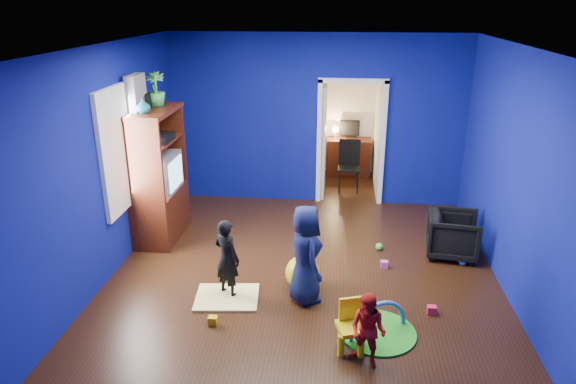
# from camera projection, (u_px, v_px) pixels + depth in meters

# --- Properties ---
(floor) EXTENTS (5.00, 5.50, 0.01)m
(floor) POSITION_uv_depth(u_px,v_px,m) (303.00, 277.00, 6.68)
(floor) COLOR black
(floor) RESTS_ON ground
(ceiling) EXTENTS (5.00, 5.50, 0.01)m
(ceiling) POSITION_uv_depth(u_px,v_px,m) (306.00, 47.00, 5.65)
(ceiling) COLOR white
(ceiling) RESTS_ON wall_back
(wall_back) EXTENTS (5.00, 0.02, 2.90)m
(wall_back) POSITION_uv_depth(u_px,v_px,m) (316.00, 121.00, 8.72)
(wall_back) COLOR navy
(wall_back) RESTS_ON floor
(wall_front) EXTENTS (5.00, 0.02, 2.90)m
(wall_front) POSITION_uv_depth(u_px,v_px,m) (276.00, 295.00, 3.61)
(wall_front) COLOR navy
(wall_front) RESTS_ON floor
(wall_left) EXTENTS (0.02, 5.50, 2.90)m
(wall_left) POSITION_uv_depth(u_px,v_px,m) (105.00, 165.00, 6.41)
(wall_left) COLOR navy
(wall_left) RESTS_ON floor
(wall_right) EXTENTS (0.02, 5.50, 2.90)m
(wall_right) POSITION_uv_depth(u_px,v_px,m) (520.00, 179.00, 5.92)
(wall_right) COLOR navy
(wall_right) RESTS_ON floor
(alcove) EXTENTS (1.00, 1.75, 2.50)m
(alcove) POSITION_uv_depth(u_px,v_px,m) (351.00, 122.00, 9.55)
(alcove) COLOR silver
(alcove) RESTS_ON floor
(armchair) EXTENTS (0.78, 0.76, 0.63)m
(armchair) POSITION_uv_depth(u_px,v_px,m) (453.00, 235.00, 7.15)
(armchair) COLOR black
(armchair) RESTS_ON floor
(child_black) EXTENTS (0.43, 0.39, 0.99)m
(child_black) POSITION_uv_depth(u_px,v_px,m) (227.00, 258.00, 6.13)
(child_black) COLOR black
(child_black) RESTS_ON floor
(child_navy) EXTENTS (0.59, 0.70, 1.21)m
(child_navy) POSITION_uv_depth(u_px,v_px,m) (306.00, 254.00, 5.99)
(child_navy) COLOR #0F143A
(child_navy) RESTS_ON floor
(toddler_red) EXTENTS (0.48, 0.45, 0.78)m
(toddler_red) POSITION_uv_depth(u_px,v_px,m) (368.00, 331.00, 4.97)
(toddler_red) COLOR red
(toddler_red) RESTS_ON floor
(vase) EXTENTS (0.24, 0.24, 0.20)m
(vase) POSITION_uv_depth(u_px,v_px,m) (143.00, 106.00, 6.83)
(vase) COLOR #0B515E
(vase) RESTS_ON tv_armoire
(potted_plant) EXTENTS (0.32, 0.32, 0.48)m
(potted_plant) POSITION_uv_depth(u_px,v_px,m) (155.00, 89.00, 7.27)
(potted_plant) COLOR green
(potted_plant) RESTS_ON tv_armoire
(tv_armoire) EXTENTS (0.58, 1.14, 1.96)m
(tv_armoire) POSITION_uv_depth(u_px,v_px,m) (158.00, 175.00, 7.50)
(tv_armoire) COLOR #3D190A
(tv_armoire) RESTS_ON floor
(crt_tv) EXTENTS (0.46, 0.70, 0.54)m
(crt_tv) POSITION_uv_depth(u_px,v_px,m) (160.00, 173.00, 7.48)
(crt_tv) COLOR silver
(crt_tv) RESTS_ON tv_armoire
(yellow_blanket) EXTENTS (0.81, 0.67, 0.03)m
(yellow_blanket) POSITION_uv_depth(u_px,v_px,m) (227.00, 297.00, 6.21)
(yellow_blanket) COLOR #F2E07A
(yellow_blanket) RESTS_ON floor
(hopper_ball) EXTENTS (0.43, 0.43, 0.43)m
(hopper_ball) POSITION_uv_depth(u_px,v_px,m) (303.00, 273.00, 6.37)
(hopper_ball) COLOR yellow
(hopper_ball) RESTS_ON floor
(kid_chair) EXTENTS (0.35, 0.35, 0.50)m
(kid_chair) POSITION_uv_depth(u_px,v_px,m) (352.00, 330.00, 5.22)
(kid_chair) COLOR yellow
(kid_chair) RESTS_ON floor
(play_mat) EXTENTS (0.83, 0.83, 0.02)m
(play_mat) POSITION_uv_depth(u_px,v_px,m) (377.00, 332.00, 5.57)
(play_mat) COLOR #308F20
(play_mat) RESTS_ON floor
(toy_arch) EXTENTS (0.65, 0.45, 0.75)m
(toy_arch) POSITION_uv_depth(u_px,v_px,m) (378.00, 332.00, 5.56)
(toy_arch) COLOR #3F8CD8
(toy_arch) RESTS_ON floor
(window_left) EXTENTS (0.03, 0.95, 1.55)m
(window_left) POSITION_uv_depth(u_px,v_px,m) (117.00, 150.00, 6.69)
(window_left) COLOR white
(window_left) RESTS_ON wall_left
(curtain) EXTENTS (0.14, 0.42, 2.40)m
(curtain) POSITION_uv_depth(u_px,v_px,m) (143.00, 160.00, 7.30)
(curtain) COLOR slate
(curtain) RESTS_ON floor
(doorway) EXTENTS (1.16, 0.10, 2.10)m
(doorway) POSITION_uv_depth(u_px,v_px,m) (351.00, 145.00, 8.81)
(doorway) COLOR white
(doorway) RESTS_ON floor
(study_desk) EXTENTS (0.88, 0.44, 0.75)m
(study_desk) POSITION_uv_depth(u_px,v_px,m) (348.00, 157.00, 10.45)
(study_desk) COLOR #3D140A
(study_desk) RESTS_ON floor
(desk_monitor) EXTENTS (0.40, 0.05, 0.32)m
(desk_monitor) POSITION_uv_depth(u_px,v_px,m) (350.00, 128.00, 10.36)
(desk_monitor) COLOR black
(desk_monitor) RESTS_ON study_desk
(desk_lamp) EXTENTS (0.14, 0.14, 0.14)m
(desk_lamp) POSITION_uv_depth(u_px,v_px,m) (336.00, 129.00, 10.34)
(desk_lamp) COLOR #FFD88C
(desk_lamp) RESTS_ON study_desk
(folding_chair) EXTENTS (0.40, 0.40, 0.92)m
(folding_chair) POSITION_uv_depth(u_px,v_px,m) (349.00, 167.00, 9.53)
(folding_chair) COLOR black
(folding_chair) RESTS_ON floor
(book_shelf) EXTENTS (0.88, 0.24, 0.04)m
(book_shelf) POSITION_uv_depth(u_px,v_px,m) (352.00, 74.00, 9.97)
(book_shelf) COLOR white
(book_shelf) RESTS_ON study_desk
(toy_0) EXTENTS (0.10, 0.08, 0.10)m
(toy_0) POSITION_uv_depth(u_px,v_px,m) (432.00, 310.00, 5.89)
(toy_0) COLOR #F0283E
(toy_0) RESTS_ON floor
(toy_1) EXTENTS (0.11, 0.11, 0.11)m
(toy_1) POSITION_uv_depth(u_px,v_px,m) (463.00, 261.00, 6.98)
(toy_1) COLOR #2979EA
(toy_1) RESTS_ON floor
(toy_2) EXTENTS (0.10, 0.08, 0.10)m
(toy_2) POSITION_uv_depth(u_px,v_px,m) (213.00, 321.00, 5.70)
(toy_2) COLOR yellow
(toy_2) RESTS_ON floor
(toy_3) EXTENTS (0.11, 0.11, 0.11)m
(toy_3) POSITION_uv_depth(u_px,v_px,m) (379.00, 246.00, 7.40)
(toy_3) COLOR green
(toy_3) RESTS_ON floor
(toy_4) EXTENTS (0.10, 0.08, 0.10)m
(toy_4) POSITION_uv_depth(u_px,v_px,m) (384.00, 265.00, 6.90)
(toy_4) COLOR #D44FAD
(toy_4) RESTS_ON floor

